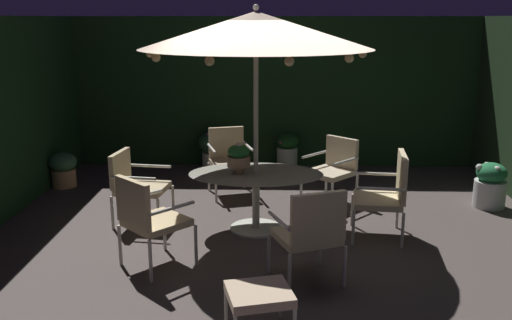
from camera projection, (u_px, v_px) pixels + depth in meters
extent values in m
cube|color=#493F3B|center=(274.00, 240.00, 6.54)|extent=(7.44, 7.39, 0.02)
cube|color=#183218|center=(274.00, 92.00, 9.65)|extent=(7.44, 0.30, 2.55)
cylinder|color=silver|center=(256.00, 228.00, 6.85)|extent=(0.63, 0.63, 0.03)
cylinder|color=silver|center=(256.00, 202.00, 6.77)|extent=(0.09, 0.09, 0.69)
ellipsoid|color=#B1B1A0|center=(256.00, 174.00, 6.68)|extent=(1.62, 1.07, 0.03)
cylinder|color=silver|center=(256.00, 137.00, 6.56)|extent=(0.06, 0.06, 2.33)
cone|color=beige|center=(256.00, 30.00, 6.26)|extent=(2.66, 2.66, 0.41)
sphere|color=silver|center=(256.00, 7.00, 6.20)|extent=(0.07, 0.07, 0.07)
sphere|color=#F9DB8C|center=(363.00, 54.00, 6.27)|extent=(0.10, 0.10, 0.10)
sphere|color=#F9DB8C|center=(338.00, 50.00, 6.94)|extent=(0.10, 0.10, 0.10)
sphere|color=#F9DB8C|center=(286.00, 48.00, 7.42)|extent=(0.10, 0.10, 0.10)
sphere|color=#F9DB8C|center=(231.00, 48.00, 7.45)|extent=(0.10, 0.10, 0.10)
sphere|color=#F9DB8C|center=(179.00, 50.00, 7.02)|extent=(0.10, 0.10, 0.10)
sphere|color=#F9DB8C|center=(150.00, 53.00, 6.33)|extent=(0.10, 0.10, 0.10)
sphere|color=#F9DB8C|center=(156.00, 57.00, 5.71)|extent=(0.10, 0.10, 0.10)
sphere|color=#F9DB8C|center=(209.00, 61.00, 5.24)|extent=(0.10, 0.10, 0.10)
sphere|color=#F9DB8C|center=(289.00, 61.00, 5.20)|extent=(0.10, 0.10, 0.10)
sphere|color=#F9DB8C|center=(349.00, 58.00, 5.59)|extent=(0.10, 0.10, 0.10)
cylinder|color=tan|center=(239.00, 170.00, 6.62)|extent=(0.12, 0.12, 0.09)
cylinder|color=tan|center=(239.00, 161.00, 6.60)|extent=(0.28, 0.28, 0.12)
ellipsoid|color=#256F33|center=(239.00, 151.00, 6.57)|extent=(0.26, 0.26, 0.16)
sphere|color=silver|center=(239.00, 147.00, 6.55)|extent=(0.09, 0.09, 0.09)
cylinder|color=silver|center=(173.00, 201.00, 7.26)|extent=(0.04, 0.04, 0.42)
cylinder|color=silver|center=(158.00, 216.00, 6.72)|extent=(0.04, 0.04, 0.42)
cylinder|color=silver|center=(130.00, 198.00, 7.36)|extent=(0.04, 0.04, 0.42)
cylinder|color=silver|center=(112.00, 213.00, 6.82)|extent=(0.04, 0.04, 0.42)
cube|color=beige|center=(143.00, 188.00, 6.98)|extent=(0.65, 0.63, 0.07)
cube|color=beige|center=(120.00, 168.00, 6.97)|extent=(0.14, 0.54, 0.42)
cylinder|color=silver|center=(150.00, 166.00, 7.20)|extent=(0.56, 0.12, 0.04)
cylinder|color=silver|center=(133.00, 178.00, 6.66)|extent=(0.56, 0.12, 0.04)
cylinder|color=silver|center=(165.00, 231.00, 6.20)|extent=(0.04, 0.04, 0.44)
cylinder|color=silver|center=(196.00, 245.00, 5.82)|extent=(0.04, 0.04, 0.44)
cylinder|color=silver|center=(120.00, 245.00, 5.81)|extent=(0.04, 0.04, 0.44)
cylinder|color=silver|center=(151.00, 261.00, 5.43)|extent=(0.04, 0.04, 0.44)
cube|color=beige|center=(157.00, 222.00, 5.75)|extent=(0.77, 0.78, 0.07)
cube|color=beige|center=(133.00, 203.00, 5.50)|extent=(0.43, 0.41, 0.48)
cylinder|color=silver|center=(141.00, 196.00, 5.89)|extent=(0.40, 0.42, 0.04)
cylinder|color=silver|center=(172.00, 208.00, 5.51)|extent=(0.40, 0.42, 0.04)
cylinder|color=silver|center=(269.00, 254.00, 5.64)|extent=(0.04, 0.04, 0.42)
cylinder|color=silver|center=(320.00, 246.00, 5.83)|extent=(0.04, 0.04, 0.42)
cylinder|color=silver|center=(290.00, 276.00, 5.15)|extent=(0.04, 0.04, 0.42)
cylinder|color=silver|center=(345.00, 267.00, 5.34)|extent=(0.04, 0.04, 0.42)
cube|color=beige|center=(306.00, 237.00, 5.43)|extent=(0.71, 0.69, 0.07)
cube|color=beige|center=(319.00, 218.00, 5.13)|extent=(0.53, 0.26, 0.49)
cylinder|color=silver|center=(279.00, 221.00, 5.28)|extent=(0.22, 0.49, 0.04)
cylinder|color=silver|center=(333.00, 214.00, 5.47)|extent=(0.22, 0.49, 0.04)
cylinder|color=beige|center=(353.00, 228.00, 6.34)|extent=(0.04, 0.04, 0.41)
cylinder|color=beige|center=(352.00, 210.00, 6.93)|extent=(0.04, 0.04, 0.41)
cylinder|color=beige|center=(403.00, 231.00, 6.26)|extent=(0.04, 0.04, 0.41)
cylinder|color=beige|center=(397.00, 212.00, 6.85)|extent=(0.04, 0.04, 0.41)
cube|color=beige|center=(377.00, 200.00, 6.54)|extent=(0.61, 0.66, 0.07)
cube|color=beige|center=(402.00, 176.00, 6.42)|extent=(0.13, 0.59, 0.54)
cylinder|color=beige|center=(380.00, 189.00, 6.18)|extent=(0.53, 0.10, 0.04)
cylinder|color=beige|center=(377.00, 174.00, 6.77)|extent=(0.53, 0.10, 0.04)
cylinder|color=silver|center=(332.00, 198.00, 7.41)|extent=(0.04, 0.04, 0.40)
cylinder|color=silver|center=(301.00, 189.00, 7.78)|extent=(0.04, 0.04, 0.40)
cylinder|color=silver|center=(357.00, 189.00, 7.80)|extent=(0.04, 0.04, 0.40)
cylinder|color=silver|center=(326.00, 181.00, 8.17)|extent=(0.04, 0.04, 0.40)
cube|color=beige|center=(329.00, 173.00, 7.73)|extent=(0.76, 0.77, 0.07)
cube|color=beige|center=(342.00, 152.00, 7.85)|extent=(0.42, 0.40, 0.43)
cylinder|color=silver|center=(346.00, 161.00, 7.49)|extent=(0.40, 0.42, 0.04)
cylinder|color=silver|center=(315.00, 154.00, 7.86)|extent=(0.40, 0.42, 0.04)
cylinder|color=silver|center=(253.00, 184.00, 7.95)|extent=(0.04, 0.04, 0.43)
cylinder|color=silver|center=(216.00, 187.00, 7.82)|extent=(0.04, 0.04, 0.43)
cylinder|color=silver|center=(244.00, 174.00, 8.48)|extent=(0.04, 0.04, 0.43)
cylinder|color=silver|center=(209.00, 177.00, 8.35)|extent=(0.04, 0.04, 0.43)
cube|color=beige|center=(230.00, 164.00, 8.09)|extent=(0.67, 0.68, 0.07)
cube|color=beige|center=(226.00, 142.00, 8.27)|extent=(0.51, 0.21, 0.46)
cylinder|color=silver|center=(248.00, 146.00, 8.09)|extent=(0.19, 0.53, 0.04)
cylinder|color=silver|center=(212.00, 148.00, 7.96)|extent=(0.19, 0.53, 0.04)
cylinder|color=beige|center=(226.00, 307.00, 4.70)|extent=(0.03, 0.03, 0.32)
cylinder|color=beige|center=(280.00, 301.00, 4.80)|extent=(0.03, 0.03, 0.32)
cube|color=beige|center=(259.00, 294.00, 4.49)|extent=(0.61, 0.57, 0.08)
cylinder|color=beige|center=(217.00, 161.00, 9.45)|extent=(0.51, 0.51, 0.33)
ellipsoid|color=#204328|center=(217.00, 142.00, 9.37)|extent=(0.61, 0.61, 0.43)
sphere|color=#D54E74|center=(229.00, 137.00, 9.29)|extent=(0.11, 0.11, 0.11)
sphere|color=#EC4D7A|center=(224.00, 133.00, 9.54)|extent=(0.10, 0.10, 0.10)
sphere|color=#EA606C|center=(211.00, 140.00, 9.48)|extent=(0.08, 0.08, 0.08)
sphere|color=#E64372|center=(209.00, 136.00, 9.24)|extent=(0.10, 0.10, 0.10)
sphere|color=#D5496B|center=(220.00, 141.00, 9.13)|extent=(0.07, 0.07, 0.07)
cylinder|color=beige|center=(287.00, 158.00, 9.58)|extent=(0.35, 0.35, 0.37)
ellipsoid|color=#1A4A1C|center=(287.00, 141.00, 9.51)|extent=(0.38, 0.38, 0.27)
sphere|color=#B6397D|center=(296.00, 140.00, 9.51)|extent=(0.07, 0.07, 0.07)
sphere|color=#B24472|center=(284.00, 138.00, 9.60)|extent=(0.10, 0.10, 0.10)
sphere|color=#B7407C|center=(282.00, 143.00, 9.40)|extent=(0.09, 0.09, 0.09)
cylinder|color=tan|center=(64.00, 178.00, 8.57)|extent=(0.37, 0.37, 0.27)
ellipsoid|color=#37683F|center=(63.00, 162.00, 8.50)|extent=(0.42, 0.42, 0.29)
sphere|color=red|center=(71.00, 158.00, 8.48)|extent=(0.07, 0.07, 0.07)
sphere|color=#DD2444|center=(63.00, 156.00, 8.59)|extent=(0.09, 0.09, 0.09)
sphere|color=red|center=(53.00, 161.00, 8.50)|extent=(0.07, 0.07, 0.07)
sphere|color=#C33A32|center=(59.00, 161.00, 8.36)|extent=(0.09, 0.09, 0.09)
cylinder|color=silver|center=(489.00, 194.00, 7.63)|extent=(0.42, 0.42, 0.37)
ellipsoid|color=#237040|center=(492.00, 173.00, 7.56)|extent=(0.40, 0.40, 0.28)
sphere|color=silver|center=(502.00, 172.00, 7.55)|extent=(0.10, 0.10, 0.10)
sphere|color=silver|center=(487.00, 165.00, 7.65)|extent=(0.08, 0.08, 0.08)
sphere|color=silver|center=(479.00, 167.00, 7.55)|extent=(0.10, 0.10, 0.10)
sphere|color=silver|center=(497.00, 169.00, 7.43)|extent=(0.10, 0.10, 0.10)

